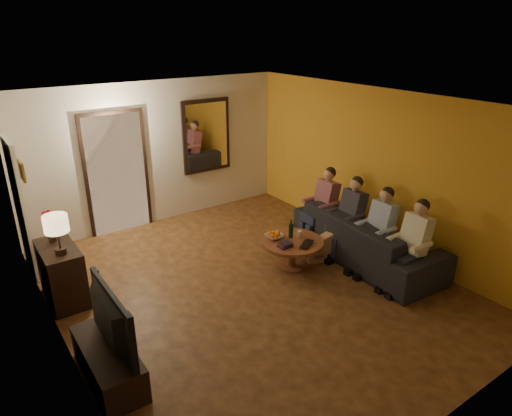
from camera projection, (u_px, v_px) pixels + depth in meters
floor at (251, 287)px, 6.54m from camera, size 5.00×6.00×0.01m
ceiling at (250, 103)px, 5.56m from camera, size 5.00×6.00×0.01m
back_wall at (158, 153)px, 8.33m from camera, size 5.00×0.02×2.60m
front_wall at (455, 310)px, 3.78m from camera, size 5.00×0.02×2.60m
left_wall at (52, 253)px, 4.72m from camera, size 0.02×6.00×2.60m
right_wall at (378, 170)px, 7.38m from camera, size 0.02×6.00×2.60m
orange_accent at (377, 170)px, 7.38m from camera, size 0.01×6.00×2.60m
kitchen_doorway at (117, 174)px, 7.98m from camera, size 1.00×0.06×2.10m
door_trim at (117, 175)px, 7.97m from camera, size 1.12×0.04×2.22m
fridge_glimpse at (131, 180)px, 8.17m from camera, size 0.45×0.03×1.70m
mirror_frame at (206, 136)px, 8.75m from camera, size 1.00×0.05×1.40m
mirror_glass at (207, 136)px, 8.73m from camera, size 0.86×0.02×1.26m
white_door at (21, 209)px, 6.59m from camera, size 0.06×0.85×2.04m
framed_art at (22, 171)px, 5.52m from camera, size 0.03×0.28×0.24m
art_canvas at (23, 171)px, 5.52m from camera, size 0.01×0.22×0.18m
dresser at (62, 274)px, 6.11m from camera, size 0.45×0.89×0.79m
table_lamp at (58, 235)px, 5.69m from camera, size 0.30×0.30×0.54m
flower_vase at (50, 226)px, 6.04m from camera, size 0.14×0.14×0.44m
tv_stand at (108, 362)px, 4.79m from camera, size 0.45×1.18×0.39m
tv at (102, 321)px, 4.60m from camera, size 1.13×0.15×0.65m
sofa at (366, 238)px, 7.18m from camera, size 2.65×1.21×0.75m
person_a at (411, 248)px, 6.36m from camera, size 0.60×0.40×1.20m
person_b at (378, 233)px, 6.81m from camera, size 0.60×0.40×1.20m
person_c at (349, 220)px, 7.27m from camera, size 0.60×0.40×1.20m
person_d at (323, 208)px, 7.72m from camera, size 0.60×0.40×1.20m
dog at (323, 244)px, 7.17m from camera, size 0.61×0.43×0.56m
coffee_table at (292, 254)px, 7.00m from camera, size 1.18×1.18×0.45m
bowl at (274, 236)px, 6.97m from camera, size 0.26×0.26×0.06m
oranges at (274, 232)px, 6.94m from camera, size 0.20×0.20×0.08m
wine_bottle at (291, 228)px, 6.95m from camera, size 0.07×0.07×0.31m
wine_glass at (299, 234)px, 7.03m from camera, size 0.06×0.06×0.10m
book_stack at (285, 245)px, 6.70m from camera, size 0.20×0.15×0.07m
laptop at (310, 245)px, 6.75m from camera, size 0.39×0.35×0.03m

